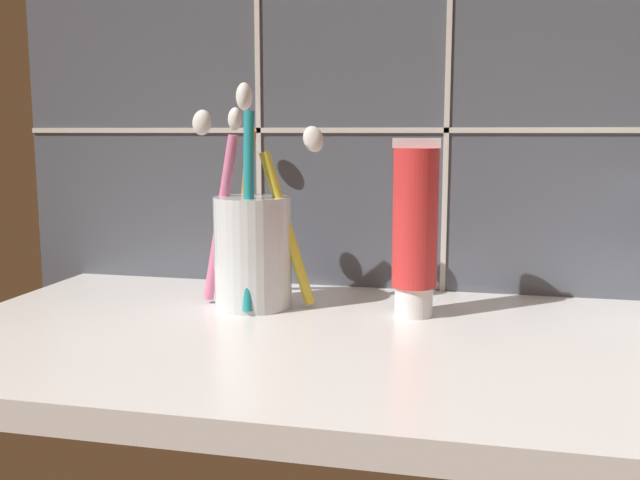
# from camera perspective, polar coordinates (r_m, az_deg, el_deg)

# --- Properties ---
(sink_counter) EXTENTS (0.73, 0.34, 0.02)m
(sink_counter) POSITION_cam_1_polar(r_m,az_deg,el_deg) (0.54, 6.74, -8.86)
(sink_counter) COLOR white
(sink_counter) RESTS_ON ground
(tile_wall_backsplash) EXTENTS (0.83, 0.02, 0.45)m
(tile_wall_backsplash) POSITION_cam_1_polar(r_m,az_deg,el_deg) (0.69, 8.70, 13.22)
(tile_wall_backsplash) COLOR #4C515B
(tile_wall_backsplash) RESTS_ON ground
(toothbrush_cup) EXTENTS (0.12, 0.12, 0.19)m
(toothbrush_cup) POSITION_cam_1_polar(r_m,az_deg,el_deg) (0.62, -5.43, -0.30)
(toothbrush_cup) COLOR silver
(toothbrush_cup) RESTS_ON sink_counter
(toothpaste_tube) EXTENTS (0.04, 0.04, 0.15)m
(toothpaste_tube) POSITION_cam_1_polar(r_m,az_deg,el_deg) (0.59, 7.32, 0.87)
(toothpaste_tube) COLOR white
(toothpaste_tube) RESTS_ON sink_counter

